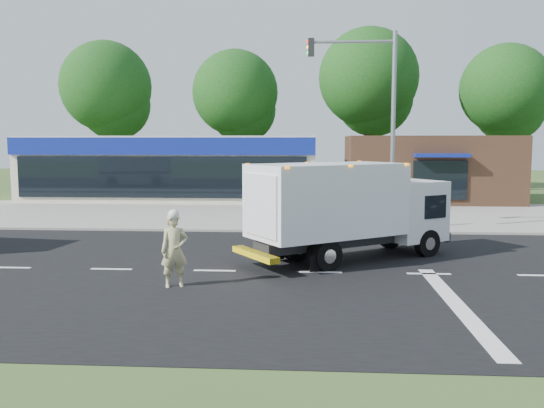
# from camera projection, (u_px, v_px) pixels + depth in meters

# --- Properties ---
(ground) EXTENTS (120.00, 120.00, 0.00)m
(ground) POSITION_uv_depth(u_px,v_px,m) (320.00, 273.00, 16.14)
(ground) COLOR #385123
(ground) RESTS_ON ground
(road_asphalt) EXTENTS (60.00, 14.00, 0.02)m
(road_asphalt) POSITION_uv_depth(u_px,v_px,m) (320.00, 273.00, 16.14)
(road_asphalt) COLOR black
(road_asphalt) RESTS_ON ground
(sidewalk) EXTENTS (60.00, 2.40, 0.12)m
(sidewalk) POSITION_uv_depth(u_px,v_px,m) (317.00, 227.00, 24.27)
(sidewalk) COLOR gray
(sidewalk) RESTS_ON ground
(parking_apron) EXTENTS (60.00, 9.00, 0.02)m
(parking_apron) POSITION_uv_depth(u_px,v_px,m) (316.00, 212.00, 30.03)
(parking_apron) COLOR gray
(parking_apron) RESTS_ON ground
(lane_markings) EXTENTS (55.20, 7.00, 0.01)m
(lane_markings) POSITION_uv_depth(u_px,v_px,m) (374.00, 285.00, 14.71)
(lane_markings) COLOR silver
(lane_markings) RESTS_ON road_asphalt
(ems_box_truck) EXTENTS (6.82, 5.56, 3.02)m
(ems_box_truck) POSITION_uv_depth(u_px,v_px,m) (347.00, 204.00, 17.67)
(ems_box_truck) COLOR black
(ems_box_truck) RESTS_ON ground
(emergency_worker) EXTENTS (0.81, 0.68, 1.99)m
(emergency_worker) POSITION_uv_depth(u_px,v_px,m) (174.00, 249.00, 14.47)
(emergency_worker) COLOR tan
(emergency_worker) RESTS_ON ground
(retail_strip_mall) EXTENTS (18.00, 6.20, 4.00)m
(retail_strip_mall) POSITION_uv_depth(u_px,v_px,m) (172.00, 168.00, 36.28)
(retail_strip_mall) COLOR beige
(retail_strip_mall) RESTS_ON ground
(brown_storefront) EXTENTS (10.00, 6.70, 4.00)m
(brown_storefront) POSITION_uv_depth(u_px,v_px,m) (429.00, 169.00, 35.29)
(brown_storefront) COLOR #382316
(brown_storefront) RESTS_ON ground
(traffic_signal_pole) EXTENTS (3.51, 0.25, 8.00)m
(traffic_signal_pole) POSITION_uv_depth(u_px,v_px,m) (377.00, 110.00, 22.99)
(traffic_signal_pole) COLOR gray
(traffic_signal_pole) RESTS_ON ground
(background_trees) EXTENTS (36.77, 7.39, 12.10)m
(background_trees) POSITION_uv_depth(u_px,v_px,m) (303.00, 92.00, 43.34)
(background_trees) COLOR #332114
(background_trees) RESTS_ON ground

